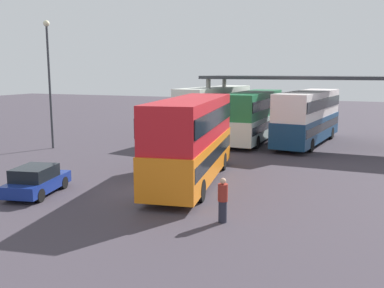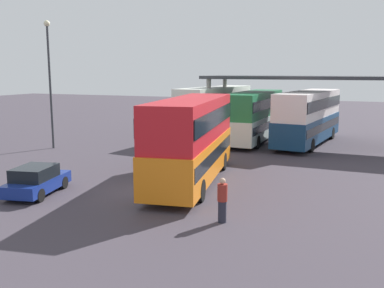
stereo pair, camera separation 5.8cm
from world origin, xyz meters
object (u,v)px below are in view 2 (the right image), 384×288
at_px(lamppost_tall, 49,71).
at_px(pedestrian_waiting, 222,200).
at_px(double_decker_far_right, 309,115).
at_px(double_decker_main, 192,137).
at_px(double_decker_mid_row, 254,114).
at_px(double_decker_near_canopy, 215,110).
at_px(parked_hatchback, 36,180).

height_order(lamppost_tall, pedestrian_waiting, lamppost_tall).
distance_m(double_decker_far_right, pedestrian_waiting, 19.62).
xyz_separation_m(double_decker_main, double_decker_mid_row, (-0.31, 13.97, -0.15)).
height_order(double_decker_near_canopy, lamppost_tall, lamppost_tall).
xyz_separation_m(double_decker_near_canopy, lamppost_tall, (-9.26, -9.90, 3.32)).
bearing_deg(double_decker_far_right, parked_hatchback, 160.21).
relative_size(double_decker_main, double_decker_far_right, 0.92).
relative_size(double_decker_far_right, pedestrian_waiting, 6.63).
distance_m(lamppost_tall, pedestrian_waiting, 20.24).
bearing_deg(parked_hatchback, double_decker_mid_row, -28.22).
relative_size(double_decker_mid_row, double_decker_far_right, 0.92).
bearing_deg(lamppost_tall, pedestrian_waiting, -32.24).
height_order(double_decker_mid_row, double_decker_far_right, double_decker_far_right).
xyz_separation_m(double_decker_near_canopy, double_decker_mid_row, (3.75, -1.32, -0.15)).
distance_m(parked_hatchback, lamppost_tall, 13.58).
relative_size(parked_hatchback, double_decker_far_right, 0.34).
relative_size(double_decker_main, lamppost_tall, 1.14).
relative_size(parked_hatchback, pedestrian_waiting, 2.25).
bearing_deg(double_decker_main, double_decker_far_right, -24.31).
height_order(parked_hatchback, lamppost_tall, lamppost_tall).
bearing_deg(lamppost_tall, double_decker_mid_row, 33.43).
height_order(double_decker_near_canopy, double_decker_far_right, double_decker_near_canopy).
bearing_deg(pedestrian_waiting, parked_hatchback, 71.63).
distance_m(double_decker_main, parked_hatchback, 7.73).
xyz_separation_m(double_decker_mid_row, pedestrian_waiting, (3.62, -19.07, -1.35)).
bearing_deg(parked_hatchback, pedestrian_waiting, -103.82).
height_order(double_decker_main, double_decker_far_right, double_decker_main).
bearing_deg(parked_hatchback, double_decker_far_right, -38.75).
xyz_separation_m(double_decker_main, double_decker_far_right, (3.94, 14.45, -0.10)).
distance_m(double_decker_mid_row, lamppost_tall, 15.97).
xyz_separation_m(parked_hatchback, pedestrian_waiting, (9.13, -0.32, 0.19)).
distance_m(parked_hatchback, double_decker_mid_row, 19.61).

